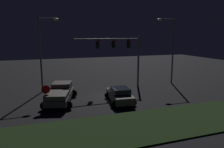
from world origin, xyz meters
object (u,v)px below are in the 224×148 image
traffic_signal_gantry (121,49)px  stop_sign (46,93)px  car_sedan (120,95)px  street_lamp_right (170,43)px  street_lamp_left (44,46)px  pickup_truck (60,93)px

traffic_signal_gantry → stop_sign: 11.21m
car_sedan → street_lamp_right: 11.96m
car_sedan → traffic_signal_gantry: (2.26, 5.60, 4.16)m
street_lamp_left → traffic_signal_gantry: bearing=-6.7°
street_lamp_left → street_lamp_right: 16.17m
pickup_truck → street_lamp_left: bearing=29.4°
car_sedan → street_lamp_left: (-6.75, 6.65, 4.61)m
street_lamp_left → car_sedan: bearing=-44.6°
pickup_truck → car_sedan: bearing=-92.4°
car_sedan → stop_sign: (-6.97, 0.17, 0.82)m
traffic_signal_gantry → street_lamp_right: street_lamp_right is taller
car_sedan → street_lamp_left: street_lamp_left is taller
street_lamp_left → street_lamp_right: (16.14, -0.97, 0.15)m
street_lamp_right → stop_sign: (-16.35, -5.51, -3.93)m
car_sedan → stop_sign: 7.02m
pickup_truck → car_sedan: (5.59, -1.84, -0.26)m
car_sedan → stop_sign: bearing=94.6°
street_lamp_left → stop_sign: street_lamp_left is taller
traffic_signal_gantry → street_lamp_right: 7.15m
stop_sign → street_lamp_right: bearing=18.6°
pickup_truck → car_sedan: size_ratio=1.26×
street_lamp_right → pickup_truck: bearing=-165.6°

